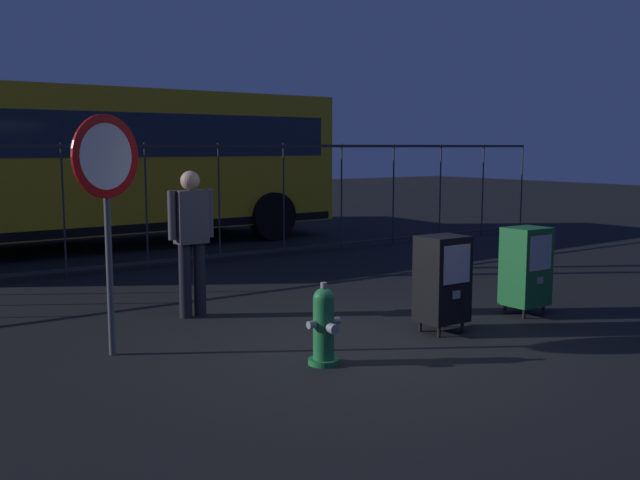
% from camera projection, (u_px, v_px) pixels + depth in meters
% --- Properties ---
extents(ground_plane, '(60.00, 60.00, 0.00)m').
position_uv_depth(ground_plane, '(365.00, 346.00, 7.10)').
color(ground_plane, black).
extents(fire_hydrant, '(0.33, 0.31, 0.75)m').
position_uv_depth(fire_hydrant, '(324.00, 326.00, 6.47)').
color(fire_hydrant, '#1E7238').
rests_on(fire_hydrant, ground_plane).
extents(newspaper_box_primary, '(0.48, 0.42, 1.02)m').
position_uv_depth(newspaper_box_primary, '(442.00, 279.00, 7.57)').
color(newspaper_box_primary, black).
rests_on(newspaper_box_primary, ground_plane).
extents(newspaper_box_secondary, '(0.48, 0.42, 1.02)m').
position_uv_depth(newspaper_box_secondary, '(526.00, 266.00, 8.37)').
color(newspaper_box_secondary, black).
rests_on(newspaper_box_secondary, ground_plane).
extents(stop_sign, '(0.71, 0.31, 2.23)m').
position_uv_depth(stop_sign, '(107.00, 184.00, 6.60)').
color(stop_sign, '#4C4F54').
rests_on(stop_sign, ground_plane).
extents(pedestrian, '(0.55, 0.22, 1.67)m').
position_uv_depth(pedestrian, '(191.00, 235.00, 8.23)').
color(pedestrian, black).
rests_on(pedestrian, ground_plane).
extents(fence_barrier, '(18.03, 0.04, 2.00)m').
position_uv_depth(fence_barrier, '(146.00, 205.00, 11.50)').
color(fence_barrier, '#2D2D33').
rests_on(fence_barrier, ground_plane).
extents(bus_near, '(10.59, 3.12, 3.00)m').
position_uv_depth(bus_near, '(73.00, 159.00, 13.72)').
color(bus_near, gold).
rests_on(bus_near, ground_plane).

